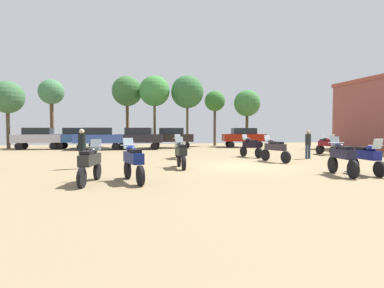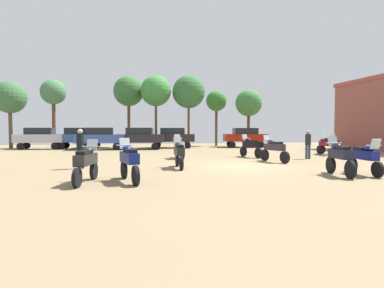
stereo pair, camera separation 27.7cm
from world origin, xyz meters
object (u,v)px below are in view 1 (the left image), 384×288
at_px(car_1, 78,137).
at_px(tree_2, 187,92).
at_px(motorcycle_8, 367,157).
at_px(motorcycle_11, 133,160).
at_px(car_3, 171,136).
at_px(tree_5, 51,93).
at_px(tree_8, 154,91).
at_px(car_2, 139,137).
at_px(tree_3, 127,92).
at_px(motorcycle_10, 251,146).
at_px(motorcycle_1, 326,145).
at_px(tree_7, 247,104).
at_px(person_3, 308,142).
at_px(tree_4, 215,102).
at_px(car_6, 38,137).
at_px(car_5, 99,137).
at_px(motorcycle_5, 181,153).
at_px(motorcycle_2, 180,147).
at_px(motorcycle_9, 342,157).
at_px(car_4, 244,136).
at_px(person_2, 82,145).
at_px(tree_1, 7,98).
at_px(motorcycle_3, 275,149).
at_px(motorcycle_4, 329,144).
at_px(motorcycle_7, 90,162).

xyz_separation_m(car_1, tree_2, (10.80, 1.02, 4.59)).
xyz_separation_m(motorcycle_8, motorcycle_11, (-9.10, 0.28, 0.02)).
relative_size(car_3, tree_5, 0.65).
bearing_deg(tree_8, car_1, -169.78).
xyz_separation_m(car_2, tree_3, (-0.94, 4.88, 4.72)).
bearing_deg(motorcycle_10, tree_3, 101.46).
distance_m(motorcycle_1, motorcycle_10, 6.00).
bearing_deg(tree_7, motorcycle_1, -87.25).
bearing_deg(person_3, tree_4, 105.94).
bearing_deg(tree_2, car_6, -176.70).
height_order(motorcycle_8, car_5, car_5).
distance_m(motorcycle_5, tree_4, 21.61).
relative_size(motorcycle_8, tree_2, 0.29).
bearing_deg(motorcycle_2, motorcycle_10, -2.96).
xyz_separation_m(motorcycle_9, tree_5, (-15.17, 23.34, 4.78)).
distance_m(motorcycle_2, motorcycle_8, 10.33).
bearing_deg(car_4, tree_5, 87.31).
bearing_deg(car_5, person_2, -179.37).
bearing_deg(tree_1, motorcycle_3, -42.39).
xyz_separation_m(tree_1, tree_5, (3.77, 0.78, 0.62)).
height_order(motorcycle_4, tree_4, tree_4).
xyz_separation_m(motorcycle_5, motorcycle_10, (5.55, 4.73, 0.02)).
height_order(motorcycle_3, tree_7, tree_7).
bearing_deg(motorcycle_11, car_4, 45.26).
xyz_separation_m(motorcycle_10, car_1, (-12.23, 12.02, 0.44)).
distance_m(motorcycle_10, motorcycle_11, 11.33).
bearing_deg(car_3, motorcycle_11, 174.51).
bearing_deg(car_6, tree_3, -68.16).
distance_m(motorcycle_9, car_1, 23.91).
height_order(car_1, car_4, same).
bearing_deg(tree_1, motorcycle_4, -26.58).
relative_size(motorcycle_7, motorcycle_10, 1.03).
bearing_deg(motorcycle_2, person_3, -16.59).
relative_size(motorcycle_3, tree_7, 0.36).
height_order(motorcycle_7, tree_3, tree_3).
bearing_deg(motorcycle_7, motorcycle_8, 10.31).
xyz_separation_m(motorcycle_1, tree_5, (-21.06, 14.41, 4.79)).
height_order(car_3, person_3, car_3).
distance_m(motorcycle_4, motorcycle_10, 6.94).
bearing_deg(motorcycle_3, tree_7, 57.39).
xyz_separation_m(motorcycle_11, car_6, (-7.85, 20.38, 0.44)).
distance_m(motorcycle_10, person_3, 3.53).
relative_size(car_4, car_6, 1.03).
bearing_deg(motorcycle_10, car_2, 107.99).
bearing_deg(motorcycle_3, motorcycle_10, 76.45).
bearing_deg(motorcycle_1, motorcycle_4, -135.34).
bearing_deg(car_5, tree_3, -28.85).
distance_m(car_4, tree_3, 13.19).
xyz_separation_m(motorcycle_7, person_2, (-0.75, 4.18, 0.36)).
bearing_deg(tree_3, tree_4, 0.14).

